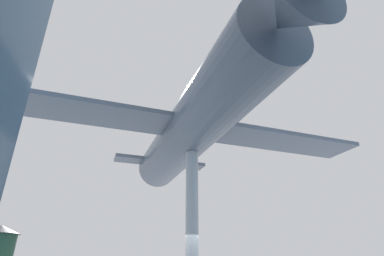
{
  "coord_description": "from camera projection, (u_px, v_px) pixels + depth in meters",
  "views": [
    {
      "loc": [
        1.96,
        11.19,
        1.49
      ],
      "look_at": [
        0.0,
        0.0,
        6.74
      ],
      "focal_mm": 28.0,
      "sensor_mm": 36.0,
      "label": 1
    }
  ],
  "objects": [
    {
      "name": "suspended_airplane",
      "position": [
        195.0,
        125.0,
        12.24
      ],
      "size": [
        16.22,
        13.89,
        2.96
      ],
      "rotation": [
        0.0,
        0.0,
        0.17
      ],
      "color": "#4C5666",
      "rests_on": "support_pylon_central"
    },
    {
      "name": "support_pylon_central",
      "position": [
        192.0,
        226.0,
        10.87
      ],
      "size": [
        0.48,
        0.48,
        5.65
      ],
      "color": "#999EA3",
      "rests_on": "ground_plane"
    }
  ]
}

